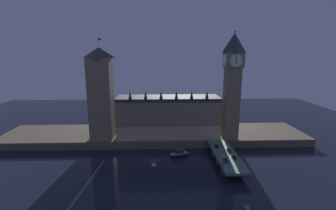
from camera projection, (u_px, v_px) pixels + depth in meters
ground_plane at (154, 161)px, 145.18m from camera, size 400.00×400.00×0.00m
embankment at (155, 135)px, 182.75m from camera, size 220.00×42.00×5.35m
parliament_hall at (168, 116)px, 171.77m from camera, size 70.88×21.31×33.74m
clock_tower at (232, 83)px, 163.68m from camera, size 11.93×12.04×72.31m
victoria_tower at (101, 94)px, 164.82m from camera, size 15.36×15.36×67.50m
bridge at (226, 157)px, 140.90m from camera, size 12.94×46.00×5.64m
car_northbound_lead at (217, 146)px, 152.07m from camera, size 1.97×4.32×1.41m
car_northbound_trail at (226, 160)px, 131.31m from camera, size 1.89×4.19×1.57m
car_southbound_lead at (234, 157)px, 135.39m from camera, size 2.07×3.97×1.37m
car_southbound_trail at (229, 150)px, 144.75m from camera, size 1.98×4.72×1.56m
pedestrian_near_rail at (223, 164)px, 126.36m from camera, size 0.38×0.38×1.62m
pedestrian_mid_walk at (234, 150)px, 143.81m from camera, size 0.38×0.38×1.84m
street_lamp_near at (223, 159)px, 125.14m from camera, size 1.34×0.60×6.24m
street_lamp_far at (211, 138)px, 153.80m from camera, size 1.34×0.60×7.19m
boat_upstream at (179, 154)px, 151.18m from camera, size 12.74×7.29×4.48m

